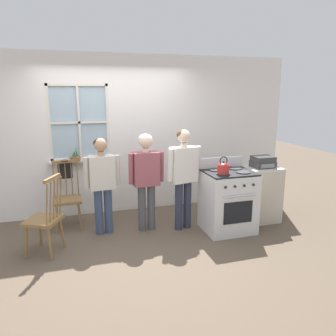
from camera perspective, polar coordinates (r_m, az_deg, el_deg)
The scene contains 13 objects.
ground_plane at distance 4.74m, azimuth -6.33°, elevation -12.96°, with size 16.00×16.00×0.00m, color brown.
wall_back at distance 5.70m, azimuth -9.01°, elevation 5.47°, with size 6.40×0.16×2.70m.
chair_by_window at distance 5.32m, azimuth -17.16°, elevation -5.18°, with size 0.43×0.41×1.04m.
chair_near_wall at distance 4.58m, azimuth -20.64°, elevation -8.43°, with size 0.54×0.55×1.04m.
person_elderly_left at distance 4.85m, azimuth -11.42°, elevation -1.62°, with size 0.53×0.23×1.44m.
person_teen_center at distance 4.88m, azimuth -3.83°, elevation -0.84°, with size 0.54×0.23×1.48m.
person_adult_right at distance 4.92m, azimuth 2.71°, elevation -0.41°, with size 0.56×0.29×1.54m.
stove at distance 5.07m, azimuth 10.37°, elevation -5.57°, with size 0.73×0.68×1.08m.
kettle at distance 4.73m, azimuth 9.61°, elevation 0.08°, with size 0.21×0.17×0.25m.
potted_plant at distance 5.61m, azimuth -15.84°, elevation 1.75°, with size 0.17×0.17×0.23m.
handbag at distance 5.44m, azimuth -17.48°, elevation -0.29°, with size 0.22×0.19×0.31m.
side_counter at distance 5.59m, azimuth 15.74°, elevation -4.32°, with size 0.55×0.50×0.90m.
stereo at distance 5.44m, azimuth 16.20°, elevation 1.03°, with size 0.34×0.29×0.18m.
Camera 1 is at (-0.74, -4.20, 2.07)m, focal length 35.00 mm.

